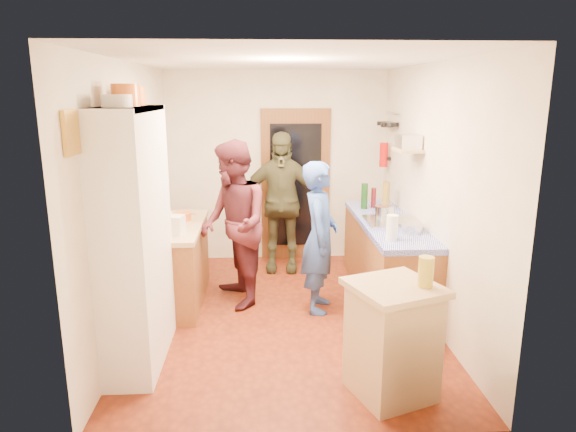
{
  "coord_description": "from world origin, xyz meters",
  "views": [
    {
      "loc": [
        -0.23,
        -5.05,
        2.31
      ],
      "look_at": [
        0.05,
        0.15,
        1.05
      ],
      "focal_mm": 32.0,
      "sensor_mm": 36.0,
      "label": 1
    }
  ],
  "objects": [
    {
      "name": "wall_front",
      "position": [
        0.0,
        -2.01,
        1.3
      ],
      "size": [
        3.0,
        0.02,
        2.6
      ],
      "primitive_type": "cube",
      "color": "silver",
      "rests_on": "ground"
    },
    {
      "name": "pan_hang_b",
      "position": [
        1.4,
        1.55,
        1.9
      ],
      "size": [
        0.16,
        0.16,
        0.05
      ],
      "primitive_type": "cylinder",
      "color": "black",
      "rests_on": "pan_rail"
    },
    {
      "name": "bottle_b",
      "position": [
        1.18,
        1.18,
        1.02
      ],
      "size": [
        0.07,
        0.07,
        0.25
      ],
      "primitive_type": "cylinder",
      "rotation": [
        0.0,
        0.0,
        -0.13
      ],
      "color": "#591419",
      "rests_on": "right_counter_top"
    },
    {
      "name": "hob",
      "position": [
        1.2,
        0.35,
        0.92
      ],
      "size": [
        0.55,
        0.58,
        0.04
      ],
      "primitive_type": "cube",
      "color": "silver",
      "rests_on": "right_counter_top"
    },
    {
      "name": "person_hob",
      "position": [
        0.41,
        0.13,
        0.81
      ],
      "size": [
        0.49,
        0.65,
        1.62
      ],
      "primitive_type": "imported",
      "rotation": [
        0.0,
        0.0,
        1.38
      ],
      "color": "#3051A6",
      "rests_on": "ground"
    },
    {
      "name": "bottle_a",
      "position": [
        1.05,
        1.12,
        1.06
      ],
      "size": [
        0.09,
        0.09,
        0.32
      ],
      "primitive_type": "cylinder",
      "rotation": [
        0.0,
        0.0,
        0.14
      ],
      "color": "#143F14",
      "rests_on": "right_counter_top"
    },
    {
      "name": "orange_pot_b",
      "position": [
        -1.3,
        -0.47,
        2.28
      ],
      "size": [
        0.18,
        0.18,
        0.16
      ],
      "primitive_type": "cylinder",
      "color": "orange",
      "rests_on": "hutch_top_shelf"
    },
    {
      "name": "radio",
      "position": [
        1.37,
        0.45,
        1.79
      ],
      "size": [
        0.22,
        0.3,
        0.15
      ],
      "primitive_type": "cube",
      "rotation": [
        0.0,
        0.0,
        -0.0
      ],
      "color": "silver",
      "rests_on": "wall_shelf"
    },
    {
      "name": "pan_hang_a",
      "position": [
        1.4,
        1.35,
        1.92
      ],
      "size": [
        0.18,
        0.18,
        0.05
      ],
      "primitive_type": "cylinder",
      "color": "black",
      "rests_on": "pan_rail"
    },
    {
      "name": "wall_right",
      "position": [
        1.51,
        0.0,
        1.3
      ],
      "size": [
        0.02,
        4.0,
        2.6
      ],
      "primitive_type": "cube",
      "color": "silver",
      "rests_on": "ground"
    },
    {
      "name": "chopping_board",
      "position": [
        -1.18,
        0.97,
        0.91
      ],
      "size": [
        0.34,
        0.28,
        0.02
      ],
      "primitive_type": "cube",
      "rotation": [
        0.0,
        0.0,
        0.22
      ],
      "color": "tan",
      "rests_on": "left_counter_top"
    },
    {
      "name": "oil_jar",
      "position": [
        0.98,
        -1.54,
        1.02
      ],
      "size": [
        0.15,
        0.15,
        0.23
      ],
      "primitive_type": "cylinder",
      "rotation": [
        0.0,
        0.0,
        0.37
      ],
      "color": "#AD9E2D",
      "rests_on": "island_top"
    },
    {
      "name": "wall_back",
      "position": [
        0.0,
        2.01,
        1.3
      ],
      "size": [
        3.0,
        0.02,
        2.6
      ],
      "primitive_type": "cube",
      "color": "silver",
      "rests_on": "ground"
    },
    {
      "name": "kettle",
      "position": [
        -1.25,
        0.35,
        0.98
      ],
      "size": [
        0.16,
        0.16,
        0.16
      ],
      "primitive_type": "cylinder",
      "rotation": [
        0.0,
        0.0,
        0.17
      ],
      "color": "white",
      "rests_on": "left_counter_top"
    },
    {
      "name": "right_counter_top",
      "position": [
        1.2,
        0.5,
        0.87
      ],
      "size": [
        0.62,
        2.22,
        0.06
      ],
      "primitive_type": "cube",
      "color": "#0417C4",
      "rests_on": "right_counter_base"
    },
    {
      "name": "ext_bracket",
      "position": [
        1.47,
        1.7,
        1.45
      ],
      "size": [
        0.06,
        0.1,
        0.04
      ],
      "primitive_type": "cube",
      "color": "black",
      "rests_on": "wall_right"
    },
    {
      "name": "door_frame",
      "position": [
        0.25,
        1.97,
        1.05
      ],
      "size": [
        0.95,
        0.06,
        2.1
      ],
      "primitive_type": "cube",
      "color": "brown",
      "rests_on": "ground"
    },
    {
      "name": "hutch_body",
      "position": [
        -1.3,
        -0.8,
        1.1
      ],
      "size": [
        0.4,
        1.2,
        2.2
      ],
      "primitive_type": "cube",
      "color": "white",
      "rests_on": "ground"
    },
    {
      "name": "orange_pot_a",
      "position": [
        -1.3,
        -0.78,
        2.29
      ],
      "size": [
        0.22,
        0.22,
        0.18
      ],
      "primitive_type": "cylinder",
      "color": "orange",
      "rests_on": "hutch_top_shelf"
    },
    {
      "name": "door_glass",
      "position": [
        0.25,
        1.94,
        1.05
      ],
      "size": [
        0.7,
        0.02,
        1.7
      ],
      "primitive_type": "cube",
      "color": "black",
      "rests_on": "door_frame"
    },
    {
      "name": "wall_left",
      "position": [
        -1.51,
        0.0,
        1.3
      ],
      "size": [
        0.02,
        4.0,
        2.6
      ],
      "primitive_type": "cube",
      "color": "silver",
      "rests_on": "ground"
    },
    {
      "name": "left_counter_base",
      "position": [
        -1.2,
        0.45,
        0.42
      ],
      "size": [
        0.6,
        1.4,
        0.85
      ],
      "primitive_type": "cube",
      "color": "brown",
      "rests_on": "ground"
    },
    {
      "name": "toaster",
      "position": [
        -1.15,
        0.06,
        1.0
      ],
      "size": [
        0.29,
        0.22,
        0.19
      ],
      "primitive_type": "cube",
      "rotation": [
        0.0,
        0.0,
        -0.2
      ],
      "color": "white",
      "rests_on": "left_counter_top"
    },
    {
      "name": "fire_extinguisher",
      "position": [
        1.41,
        1.7,
        1.5
      ],
      "size": [
        0.11,
        0.11,
        0.32
      ],
      "primitive_type": "cylinder",
      "color": "red",
      "rests_on": "wall_right"
    },
    {
      "name": "orange_bowl",
      "position": [
        -1.12,
        0.64,
        0.94
      ],
      "size": [
        0.24,
        0.24,
        0.09
      ],
      "primitive_type": "cylinder",
      "rotation": [
        0.0,
        0.0,
        -0.29
      ],
      "color": "orange",
      "rests_on": "left_counter_top"
    },
    {
      "name": "cutting_board",
      "position": [
        0.7,
        -1.46,
        0.9
      ],
      "size": [
        0.43,
        0.39,
        0.02
      ],
      "primitive_type": "cube",
      "rotation": [
        0.0,
        0.0,
        0.37
      ],
      "color": "white",
      "rests_on": "island_top"
    },
    {
      "name": "ceiling",
      "position": [
        0.0,
        0.0,
        2.61
      ],
      "size": [
        3.0,
        4.0,
        0.02
      ],
      "primitive_type": "cube",
      "color": "silver",
      "rests_on": "ground"
    },
    {
      "name": "mixing_bowl",
      "position": [
        1.3,
        -0.0,
        0.95
      ],
      "size": [
        0.31,
        0.31,
        0.1
      ],
      "primitive_type": "cylinder",
      "rotation": [
        0.0,
        0.0,
        0.2
      ],
      "color": "silver",
      "rests_on": "right_counter_top"
    },
    {
      "name": "paper_towel",
      "position": [
        1.05,
        -0.26,
        1.02
      ],
      "size": [
        0.12,
        0.12,
        0.25
      ],
      "primitive_type": "cylinder",
      "rotation": [
        0.0,
        0.0,
        -0.09
      ],
      "color": "white",
      "rests_on": "right_counter_top"
    },
    {
      "name": "person_left",
      "position": [
        -0.51,
        0.41,
        0.91
      ],
      "size": [
        0.92,
        1.05,
        1.83
      ],
      "primitive_type": "imported",
      "rotation": [
        0.0,
        0.0,
        -1.28
      ],
      "color": "#4B1C24",
      "rests_on": "ground"
    },
    {
      "name": "floor",
      "position": [
        0.0,
        0.0,
        -0.01
      ],
      "size": [
        3.0,
        4.0,
        0.02
      ],
      "primitive_type": "cube",
      "color": "maroon",
      "rests_on": "ground"
    },
    {
      "name": "pan_hang_c",
      "position": [
        1.4,
        1.75,
        1.91
      ],
      "size": [
        0.17,
        0.17,
        0.05
      ],
      "primitive_type": "cylinder",
      "color": "black",
      "rests_on": "pan_rail"
    },
    {
      "name": "island_top",
      "position": [
        0.77,
        -1.49,
        0.89
      ],
      "size": [
        0.8,
        0.8,
        0.05
      ],
      "primitive_type": "cube",
      "rotation": [
        0.0,
        0.0,
        0.37
      ],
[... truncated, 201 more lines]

